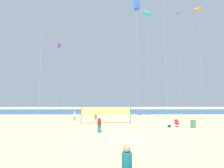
# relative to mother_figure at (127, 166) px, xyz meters

# --- Properties ---
(ground_plane) EXTENTS (120.00, 120.00, 0.00)m
(ground_plane) POSITION_rel_mother_figure_xyz_m (1.24, 8.97, -0.91)
(ground_plane) COLOR #D1BC89
(ocean_band) EXTENTS (120.00, 20.00, 0.01)m
(ocean_band) POSITION_rel_mother_figure_xyz_m (1.24, 42.16, -0.91)
(ocean_band) COLOR #28608C
(ocean_band) RESTS_ON ground
(mother_figure) EXTENTS (0.39, 0.39, 1.71)m
(mother_figure) POSITION_rel_mother_figure_xyz_m (0.00, 0.00, 0.00)
(mother_figure) COLOR navy
(mother_figure) RESTS_ON ground
(beachgoer_olive_shirt) EXTENTS (0.35, 0.35, 1.53)m
(beachgoer_olive_shirt) POSITION_rel_mother_figure_xyz_m (-2.71, 17.46, -0.09)
(beachgoer_olive_shirt) COLOR #99B28C
(beachgoer_olive_shirt) RESTS_ON ground
(beachgoer_maroon_shirt) EXTENTS (0.37, 0.37, 1.64)m
(beachgoer_maroon_shirt) POSITION_rel_mother_figure_xyz_m (-1.78, 11.19, -0.04)
(beachgoer_maroon_shirt) COLOR #19727A
(beachgoer_maroon_shirt) RESTS_ON ground
(beachgoer_white_shirt) EXTENTS (0.35, 0.35, 1.52)m
(beachgoer_white_shirt) POSITION_rel_mother_figure_xyz_m (-6.41, 21.00, -0.10)
(beachgoer_white_shirt) COLOR #EA7260
(beachgoer_white_shirt) RESTS_ON ground
(folding_beach_chair) EXTENTS (0.52, 0.65, 0.89)m
(folding_beach_chair) POSITION_rel_mother_figure_xyz_m (7.70, 14.73, -0.45)
(folding_beach_chair) COLOR red
(folding_beach_chair) RESTS_ON ground
(trash_barrel) EXTENTS (0.58, 0.58, 0.93)m
(trash_barrel) POSITION_rel_mother_figure_xyz_m (9.40, 14.03, -0.44)
(trash_barrel) COLOR #3F7F4C
(trash_barrel) RESTS_ON ground
(volleyball_net) EXTENTS (7.06, 0.93, 2.40)m
(volleyball_net) POSITION_rel_mother_figure_xyz_m (-1.22, 17.56, 0.71)
(volleyball_net) COLOR #4C4C51
(volleyball_net) RESTS_ON ground
(beach_handbag) EXTENTS (0.36, 0.18, 0.29)m
(beach_handbag) POSITION_rel_mother_figure_xyz_m (6.61, 14.39, -0.77)
(beach_handbag) COLOR navy
(beach_handbag) RESTS_ON ground
(kite_violet_box) EXTENTS (0.74, 0.74, 15.44)m
(kite_violet_box) POSITION_rel_mother_figure_xyz_m (-11.86, 28.85, 14.02)
(kite_violet_box) COLOR silver
(kite_violet_box) RESTS_ON ground
(kite_cyan_inflatable) EXTENTS (2.11, 1.50, 18.47)m
(kite_cyan_inflatable) POSITION_rel_mother_figure_xyz_m (5.73, 20.76, 17.00)
(kite_cyan_inflatable) COLOR silver
(kite_cyan_inflatable) RESTS_ON ground
(kite_blue_box) EXTENTS (1.08, 1.08, 19.74)m
(kite_blue_box) POSITION_rel_mother_figure_xyz_m (3.70, 20.07, 18.10)
(kite_blue_box) COLOR silver
(kite_blue_box) RESTS_ON ground
(kite_pink_diamond) EXTENTS (0.48, 0.47, 18.00)m
(kite_pink_diamond) POSITION_rel_mother_figure_xyz_m (-10.36, 16.50, 16.13)
(kite_pink_diamond) COLOR silver
(kite_pink_diamond) RESTS_ON ground
(kite_magenta_diamond) EXTENTS (0.80, 0.80, 22.17)m
(kite_magenta_diamond) POSITION_rel_mother_figure_xyz_m (13.78, 27.94, 20.47)
(kite_magenta_diamond) COLOR silver
(kite_magenta_diamond) RESTS_ON ground
(kite_orange_inflatable) EXTENTS (1.63, 0.63, 19.55)m
(kite_orange_inflatable) POSITION_rel_mother_figure_xyz_m (14.71, 21.41, 18.16)
(kite_orange_inflatable) COLOR silver
(kite_orange_inflatable) RESTS_ON ground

